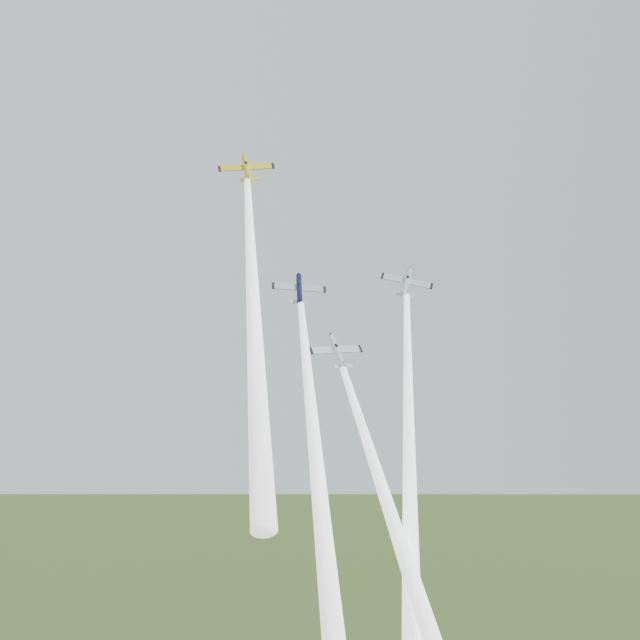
{
  "coord_description": "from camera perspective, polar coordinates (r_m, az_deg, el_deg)",
  "views": [
    {
      "loc": [
        -16.76,
        -115.64,
        76.41
      ],
      "look_at": [
        0.0,
        -6.0,
        92.0
      ],
      "focal_mm": 45.0,
      "sensor_mm": 36.0,
      "label": 1
    }
  ],
  "objects": [
    {
      "name": "plane_yellow",
      "position": [
        123.77,
        -5.23,
        10.69
      ],
      "size": [
        9.3,
        6.34,
        8.36
      ],
      "primitive_type": null,
      "rotation": [
        0.9,
        -0.11,
        -0.0
      ],
      "color": "yellow"
    },
    {
      "name": "smoke_trail_yellow",
      "position": [
        97.97,
        -4.72,
        0.17
      ],
      "size": [
        2.8,
        38.82,
        48.08
      ],
      "primitive_type": null,
      "rotation": [
        -0.67,
        0.0,
        -0.0
      ],
      "color": "white"
    },
    {
      "name": "plane_navy",
      "position": [
        117.35,
        -1.48,
        2.2
      ],
      "size": [
        8.39,
        6.02,
        7.39
      ],
      "primitive_type": null,
      "rotation": [
        0.9,
        0.05,
        -0.02
      ],
      "color": "#0C1137"
    },
    {
      "name": "smoke_trail_navy",
      "position": [
        95.55,
        -0.18,
        -10.86
      ],
      "size": [
        3.32,
        38.6,
        47.76
      ],
      "primitive_type": null,
      "rotation": [
        -0.67,
        0.0,
        -0.02
      ],
      "color": "white"
    },
    {
      "name": "plane_silver_right",
      "position": [
        127.86,
        6.17,
        2.67
      ],
      "size": [
        10.7,
        7.69,
        9.04
      ],
      "primitive_type": null,
      "rotation": [
        0.9,
        0.23,
        -0.26
      ],
      "color": "silver"
    },
    {
      "name": "smoke_trail_silver_right",
      "position": [
        100.54,
        6.42,
        -12.89
      ],
      "size": [
        15.27,
        48.18,
        61.14
      ],
      "primitive_type": null,
      "rotation": [
        -0.67,
        0.0,
        -0.26
      ],
      "color": "white"
    },
    {
      "name": "plane_silver_low",
      "position": [
        112.57,
        1.25,
        -2.26
      ],
      "size": [
        9.27,
        7.24,
        7.44
      ],
      "primitive_type": null,
      "rotation": [
        0.9,
        -0.08,
        0.21
      ],
      "color": "silver"
    },
    {
      "name": "smoke_trail_silver_low",
      "position": [
        94.86,
        6.06,
        -16.46
      ],
      "size": [
        10.74,
        37.82,
        47.2
      ],
      "primitive_type": null,
      "rotation": [
        -0.67,
        0.0,
        0.21
      ],
      "color": "white"
    }
  ]
}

